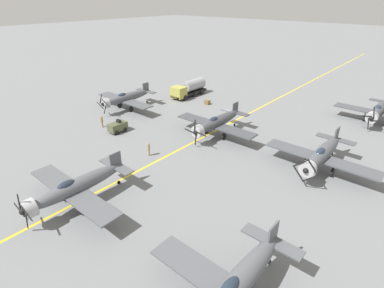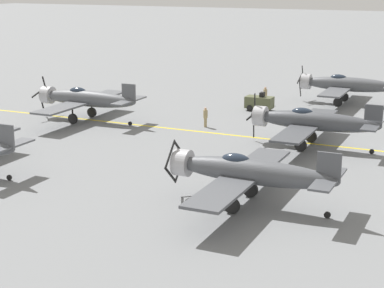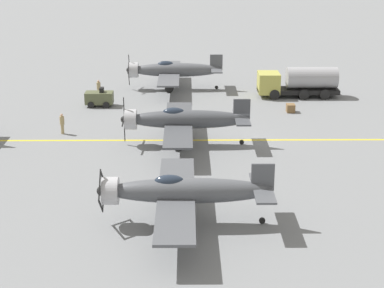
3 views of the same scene
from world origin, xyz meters
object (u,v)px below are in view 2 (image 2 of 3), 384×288
(airplane_far_center, at_px, (85,99))
(airplane_mid_center, at_px, (311,121))
(airplane_mid_right, at_px, (345,84))
(ground_crew_inspecting, at_px, (205,116))
(airplane_mid_left, at_px, (248,172))
(ground_crew_walking, at_px, (265,95))
(tow_tractor, at_px, (259,102))

(airplane_far_center, bearing_deg, airplane_mid_center, -91.87)
(airplane_mid_right, relative_size, ground_crew_inspecting, 7.02)
(airplane_far_center, relative_size, ground_crew_inspecting, 7.02)
(airplane_mid_right, xyz_separation_m, airplane_far_center, (-17.43, 19.47, 0.00))
(airplane_mid_left, height_order, airplane_far_center, airplane_far_center)
(ground_crew_walking, xyz_separation_m, ground_crew_inspecting, (-11.75, 1.46, -0.04))
(airplane_mid_right, bearing_deg, ground_crew_walking, 129.22)
(airplane_mid_center, distance_m, ground_crew_inspecting, 10.36)
(airplane_mid_right, xyz_separation_m, ground_crew_walking, (-3.46, 7.28, -1.04))
(airplane_mid_right, relative_size, ground_crew_walking, 6.75)
(tow_tractor, bearing_deg, ground_crew_walking, 8.34)
(airplane_far_center, distance_m, ground_crew_inspecting, 11.01)
(ground_crew_walking, bearing_deg, airplane_mid_left, -163.52)
(ground_crew_inspecting, bearing_deg, airplane_mid_left, -149.55)
(airplane_far_center, height_order, tow_tractor, airplane_far_center)
(airplane_mid_left, height_order, airplane_mid_right, airplane_mid_right)
(airplane_mid_right, xyz_separation_m, ground_crew_inspecting, (-15.21, 8.74, -1.08))
(airplane_mid_left, distance_m, ground_crew_inspecting, 19.63)
(airplane_mid_left, relative_size, airplane_mid_right, 1.00)
(airplane_mid_center, distance_m, tow_tractor, 13.99)
(tow_tractor, relative_size, ground_crew_walking, 1.46)
(ground_crew_inspecting, bearing_deg, tow_tractor, -12.58)
(airplane_mid_center, relative_size, tow_tractor, 4.62)
(airplane_mid_right, bearing_deg, airplane_mid_left, -164.05)
(airplane_mid_right, height_order, ground_crew_inspecting, airplane_mid_right)
(ground_crew_inspecting, bearing_deg, ground_crew_walking, -7.07)
(airplane_mid_center, height_order, airplane_mid_right, airplane_mid_center)
(airplane_mid_center, distance_m, airplane_mid_right, 18.06)
(tow_tractor, distance_m, ground_crew_inspecting, 8.82)
(airplane_mid_left, relative_size, airplane_far_center, 1.00)
(airplane_far_center, xyz_separation_m, ground_crew_walking, (13.98, -12.19, -1.04))
(airplane_mid_center, distance_m, ground_crew_walking, 16.87)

